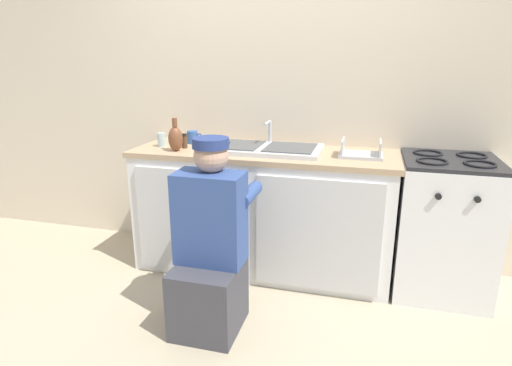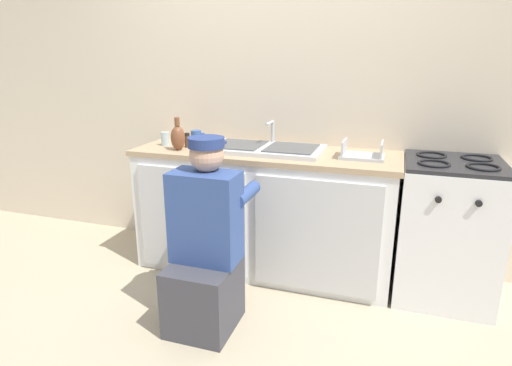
# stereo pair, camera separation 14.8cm
# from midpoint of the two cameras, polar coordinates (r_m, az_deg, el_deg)

# --- Properties ---
(ground_plane) EXTENTS (12.00, 12.00, 0.00)m
(ground_plane) POSITION_cam_midpoint_polar(r_m,az_deg,el_deg) (3.04, -1.94, -13.48)
(ground_plane) COLOR tan
(back_wall) EXTENTS (6.00, 0.10, 2.50)m
(back_wall) POSITION_cam_midpoint_polar(r_m,az_deg,el_deg) (3.27, 1.26, 11.77)
(back_wall) COLOR beige
(back_wall) RESTS_ON ground_plane
(counter_cabinet) EXTENTS (1.81, 0.62, 0.85)m
(counter_cabinet) POSITION_cam_midpoint_polar(r_m,az_deg,el_deg) (3.11, -0.44, -4.08)
(counter_cabinet) COLOR white
(counter_cabinet) RESTS_ON ground_plane
(countertop) EXTENTS (1.85, 0.62, 0.04)m
(countertop) POSITION_cam_midpoint_polar(r_m,az_deg,el_deg) (3.00, -0.41, 3.96)
(countertop) COLOR tan
(countertop) RESTS_ON counter_cabinet
(sink_double_basin) EXTENTS (0.80, 0.44, 0.19)m
(sink_double_basin) POSITION_cam_midpoint_polar(r_m,az_deg,el_deg) (2.99, -0.40, 4.68)
(sink_double_basin) COLOR silver
(sink_double_basin) RESTS_ON countertop
(stove_range) EXTENTS (0.59, 0.62, 0.92)m
(stove_range) POSITION_cam_midpoint_polar(r_m,az_deg,el_deg) (3.04, 22.45, -5.31)
(stove_range) COLOR white
(stove_range) RESTS_ON ground_plane
(plumber_person) EXTENTS (0.42, 0.61, 1.10)m
(plumber_person) POSITION_cam_midpoint_polar(r_m,az_deg,el_deg) (2.46, -7.89, -9.17)
(plumber_person) COLOR #3F3F47
(plumber_person) RESTS_ON ground_plane
(spice_bottle_pepper) EXTENTS (0.04, 0.04, 0.10)m
(spice_bottle_pepper) POSITION_cam_midpoint_polar(r_m,az_deg,el_deg) (3.13, -10.86, 5.51)
(spice_bottle_pepper) COLOR #513823
(spice_bottle_pepper) RESTS_ON countertop
(dish_rack_tray) EXTENTS (0.28, 0.22, 0.11)m
(dish_rack_tray) POSITION_cam_midpoint_polar(r_m,az_deg,el_deg) (2.88, 12.38, 3.92)
(dish_rack_tray) COLOR #B2B7BC
(dish_rack_tray) RESTS_ON countertop
(water_glass) EXTENTS (0.06, 0.06, 0.10)m
(water_glass) POSITION_cam_midpoint_polar(r_m,az_deg,el_deg) (3.22, -13.77, 5.62)
(water_glass) COLOR #ADC6CC
(water_glass) RESTS_ON countertop
(coffee_mug) EXTENTS (0.13, 0.08, 0.09)m
(coffee_mug) POSITION_cam_midpoint_polar(r_m,az_deg,el_deg) (3.29, -9.72, 6.04)
(coffee_mug) COLOR #335699
(coffee_mug) RESTS_ON countertop
(vase_decorative) EXTENTS (0.10, 0.10, 0.23)m
(vase_decorative) POSITION_cam_midpoint_polar(r_m,az_deg,el_deg) (3.04, -12.07, 5.86)
(vase_decorative) COLOR brown
(vase_decorative) RESTS_ON countertop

